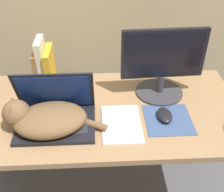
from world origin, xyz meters
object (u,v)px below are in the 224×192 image
object	(u,v)px
laptop	(56,114)
computer_mouse	(165,115)
notepad	(122,124)
external_monitor	(163,64)
cat	(44,118)
book_row	(44,65)

from	to	relation	value
laptop	computer_mouse	size ratio (longest dim) A/B	3.14
laptop	notepad	xyz separation A→B (m)	(0.29, -0.03, -0.04)
external_monitor	notepad	xyz separation A→B (m)	(-0.21, -0.23, -0.17)
cat	computer_mouse	xyz separation A→B (m)	(0.53, 0.04, -0.04)
cat	external_monitor	world-z (taller)	external_monitor
cat	computer_mouse	size ratio (longest dim) A/B	4.09
external_monitor	notepad	size ratio (longest dim) A/B	1.60
laptop	book_row	size ratio (longest dim) A/B	1.34
book_row	notepad	distance (m)	0.53
computer_mouse	external_monitor	bearing A→B (deg)	86.25
external_monitor	computer_mouse	xyz separation A→B (m)	(-0.01, -0.20, -0.15)
laptop	book_row	world-z (taller)	book_row
laptop	cat	distance (m)	0.06
laptop	cat	bearing A→B (deg)	-138.35
external_monitor	computer_mouse	distance (m)	0.25
notepad	external_monitor	bearing A→B (deg)	47.47
cat	computer_mouse	distance (m)	0.54
external_monitor	computer_mouse	world-z (taller)	external_monitor
notepad	computer_mouse	bearing A→B (deg)	9.36
external_monitor	book_row	bearing A→B (deg)	168.32
notepad	book_row	bearing A→B (deg)	136.88
book_row	computer_mouse	bearing A→B (deg)	-29.07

